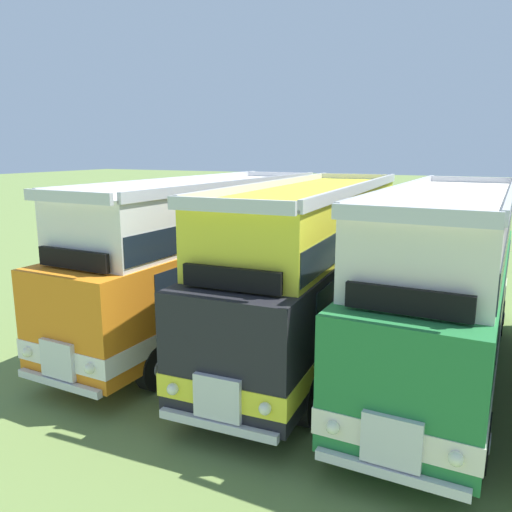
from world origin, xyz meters
TOP-DOWN VIEW (x-y plane):
  - ground_plane at (0.00, 0.00)m, footprint 200.00×200.00m
  - bus_first_in_row at (-6.72, 0.05)m, footprint 2.90×11.33m
  - bus_second_in_row at (-3.37, -0.04)m, footprint 3.01×11.19m
  - bus_third_in_row at (0.00, -0.24)m, footprint 2.81×10.86m
  - rope_fence_line at (0.00, 12.33)m, footprint 19.54×0.08m

SIDE VIEW (x-z plane):
  - ground_plane at x=0.00m, z-range 0.00..0.00m
  - rope_fence_line at x=0.00m, z-range 0.16..1.21m
  - bus_third_in_row at x=0.00m, z-range 0.10..4.62m
  - bus_second_in_row at x=-3.37m, z-range 0.10..4.62m
  - bus_first_in_row at x=-6.72m, z-range 0.10..4.62m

